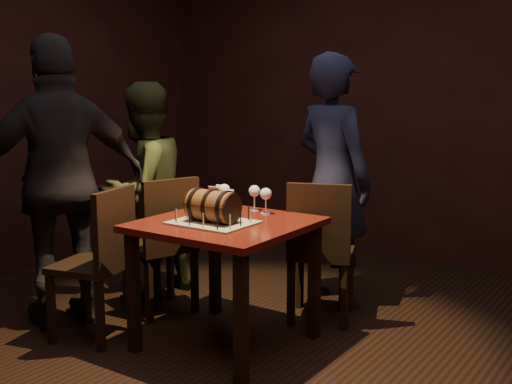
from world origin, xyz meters
TOP-DOWN VIEW (x-y plane):
  - room_shell at (0.00, 0.00)m, footprint 5.04×5.04m
  - pub_table at (-0.18, 0.09)m, footprint 0.90×0.90m
  - cake_board at (-0.20, -0.00)m, footprint 0.45×0.35m
  - barrel_cake at (-0.20, -0.00)m, footprint 0.34×0.20m
  - birthday_candles at (-0.20, -0.00)m, footprint 0.40×0.30m
  - wine_glass_left at (-0.40, 0.38)m, footprint 0.07×0.07m
  - wine_glass_mid at (-0.21, 0.44)m, footprint 0.07×0.07m
  - wine_glass_right at (-0.10, 0.39)m, footprint 0.07×0.07m
  - pint_of_ale at (-0.28, 0.25)m, footprint 0.07×0.07m
  - menu_card at (-0.49, 0.43)m, footprint 0.10×0.05m
  - chair_back at (0.11, 0.70)m, footprint 0.52×0.52m
  - chair_left_rear at (-0.82, 0.27)m, footprint 0.51×0.51m
  - chair_left_front at (-0.84, -0.26)m, footprint 0.48×0.48m
  - person_back at (-0.02, 1.11)m, footprint 0.72×0.57m
  - person_left_rear at (-1.20, 0.48)m, footprint 0.60×0.76m
  - person_left_front at (-1.25, -0.19)m, footprint 0.86×1.17m

SIDE VIEW (x-z plane):
  - chair_back at x=0.11m, z-range 0.06..0.99m
  - chair_left_rear at x=-0.82m, z-range 0.06..0.99m
  - chair_left_front at x=-0.84m, z-range 0.06..0.99m
  - pub_table at x=-0.18m, z-range 0.27..1.02m
  - cake_board at x=-0.20m, z-range 0.75..0.76m
  - person_left_rear at x=-1.20m, z-range 0.00..1.55m
  - birthday_candles at x=-0.20m, z-range 0.76..0.85m
  - menu_card at x=-0.49m, z-range 0.75..0.88m
  - pint_of_ale at x=-0.28m, z-range 0.75..0.90m
  - barrel_cake at x=-0.20m, z-range 0.75..0.95m
  - wine_glass_mid at x=-0.21m, z-range 0.79..0.95m
  - wine_glass_left at x=-0.40m, z-range 0.79..0.95m
  - wine_glass_right at x=-0.10m, z-range 0.79..0.95m
  - person_back at x=-0.02m, z-range 0.00..1.74m
  - person_left_front at x=-1.25m, z-range 0.00..1.84m
  - room_shell at x=0.00m, z-range 0.00..2.80m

